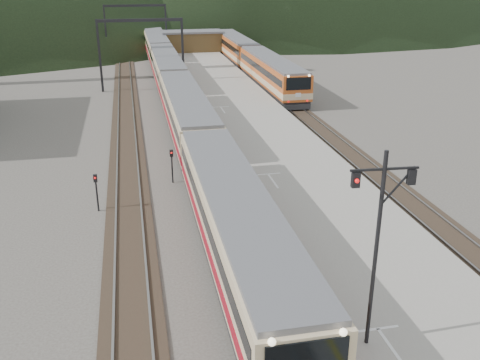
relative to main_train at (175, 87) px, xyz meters
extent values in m
cube|color=black|center=(0.00, -5.91, -2.03)|extent=(2.60, 200.00, 0.12)
cube|color=slate|center=(-0.72, -5.91, -1.93)|extent=(0.10, 200.00, 0.14)
cube|color=slate|center=(0.72, -5.91, -1.93)|extent=(0.10, 200.00, 0.14)
cube|color=black|center=(-5.00, -5.91, -2.03)|extent=(2.60, 200.00, 0.12)
cube|color=slate|center=(-5.72, -5.91, -1.93)|extent=(0.10, 200.00, 0.14)
cube|color=slate|center=(-4.28, -5.91, -1.93)|extent=(0.10, 200.00, 0.14)
cube|color=black|center=(11.50, -5.91, -2.03)|extent=(2.60, 200.00, 0.12)
cube|color=slate|center=(10.78, -5.91, -1.93)|extent=(0.10, 200.00, 0.14)
cube|color=slate|center=(12.22, -5.91, -1.93)|extent=(0.10, 200.00, 0.14)
cube|color=gray|center=(5.60, -7.91, -1.59)|extent=(8.00, 100.00, 1.00)
cube|color=black|center=(-7.50, 9.09, 1.91)|extent=(0.25, 0.25, 8.00)
cube|color=black|center=(1.80, 9.09, 1.91)|extent=(0.25, 0.25, 8.00)
cube|color=black|center=(-2.85, 9.09, 5.71)|extent=(9.30, 0.22, 0.35)
cube|color=black|center=(-7.50, 34.09, 1.91)|extent=(0.25, 0.25, 8.00)
cube|color=black|center=(1.80, 34.09, 1.91)|extent=(0.25, 0.25, 8.00)
cube|color=black|center=(-2.85, 34.09, 5.71)|extent=(9.30, 0.22, 0.35)
cube|color=#4E3D21|center=(5.60, 32.09, 0.31)|extent=(9.00, 4.00, 2.80)
cube|color=slate|center=(5.60, 32.09, 1.86)|extent=(9.40, 4.40, 0.30)
cube|color=#CCB389|center=(0.00, -31.49, 0.00)|extent=(3.05, 20.49, 3.72)
cube|color=#CCB389|center=(0.00, -10.50, 0.00)|extent=(3.05, 20.49, 3.72)
cube|color=#CCB389|center=(0.00, 10.50, 0.00)|extent=(3.05, 20.49, 3.72)
cube|color=#CCB389|center=(0.00, 31.49, 0.00)|extent=(3.05, 20.49, 3.72)
cube|color=#BA521F|center=(11.50, 5.73, -0.02)|extent=(3.02, 20.31, 3.69)
cube|color=#BA521F|center=(11.50, 26.54, -0.02)|extent=(3.02, 20.31, 3.69)
cylinder|color=black|center=(3.08, -39.32, 2.45)|extent=(0.14, 0.14, 7.09)
cube|color=black|center=(3.08, -39.32, 5.40)|extent=(2.20, 0.22, 0.07)
cube|color=black|center=(2.18, -39.26, 5.10)|extent=(0.26, 0.20, 0.50)
cube|color=black|center=(3.97, -39.38, 5.10)|extent=(0.26, 0.20, 0.50)
cylinder|color=black|center=(-2.10, -20.43, -1.09)|extent=(0.10, 0.10, 2.00)
cube|color=black|center=(-2.10, -20.43, -0.04)|extent=(0.22, 0.17, 0.45)
cylinder|color=black|center=(-6.73, -23.99, -1.09)|extent=(0.10, 0.10, 2.00)
cube|color=black|center=(-6.73, -23.99, -0.04)|extent=(0.23, 0.17, 0.45)
camera|label=1|loc=(-4.35, -53.40, 11.13)|focal=40.00mm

